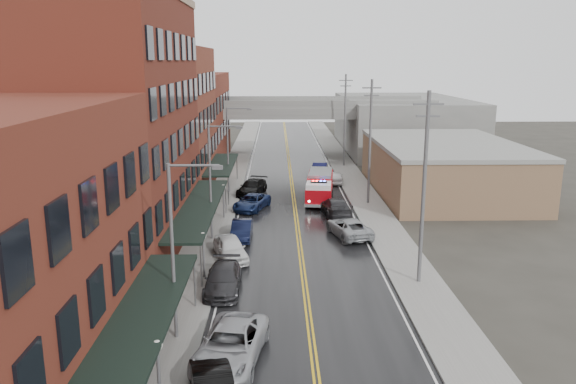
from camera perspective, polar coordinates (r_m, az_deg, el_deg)
name	(u,v)px	position (r m, az deg, el deg)	size (l,w,h in m)	color
road	(296,218)	(49.87, 0.84, -2.70)	(11.00, 160.00, 0.02)	black
sidewalk_left	(214,218)	(50.14, -7.54, -2.65)	(3.00, 160.00, 0.15)	slate
sidewalk_right	(378,217)	(50.64, 9.13, -2.55)	(3.00, 160.00, 0.15)	slate
curb_left	(233,218)	(49.98, -5.66, -2.65)	(0.30, 160.00, 0.15)	gray
curb_right	(360,217)	(50.37, 7.28, -2.57)	(0.30, 160.00, 0.15)	gray
brick_building_b	(117,127)	(42.79, -16.99, 6.36)	(9.00, 20.00, 18.00)	maroon
brick_building_c	(165,122)	(59.89, -12.42, 6.98)	(9.00, 15.00, 15.00)	brown
brick_building_far	(190,119)	(77.19, -9.89, 7.31)	(9.00, 20.00, 12.00)	maroon
tan_building	(444,169)	(61.60, 15.57, 2.27)	(14.00, 22.00, 5.00)	#835F46
right_far_block	(402,124)	(90.63, 11.47, 6.83)	(18.00, 30.00, 8.00)	slate
awning_0	(141,321)	(25.08, -14.73, -12.52)	(2.60, 16.00, 3.09)	black
awning_1	(200,206)	(42.70, -8.92, -1.46)	(2.60, 18.00, 3.09)	black
awning_2	(222,164)	(59.68, -6.72, 2.80)	(2.60, 13.00, 3.09)	black
globe_lamp_0	(158,359)	(23.42, -13.09, -16.23)	(0.44, 0.44, 3.12)	#59595B
globe_lamp_1	(203,245)	(36.09, -8.61, -5.31)	(0.44, 0.44, 3.12)	#59595B
globe_lamp_2	(223,194)	(49.48, -6.58, -0.16)	(0.44, 0.44, 3.12)	#59595B
street_lamp_0	(177,241)	(27.71, -11.20, -4.92)	(2.64, 0.22, 9.00)	#59595B
street_lamp_1	(213,175)	(43.05, -7.60, 1.71)	(2.64, 0.22, 9.00)	#59595B
street_lamp_2	(230,144)	(58.75, -5.91, 4.83)	(2.64, 0.22, 9.00)	#59595B
utility_pole_0	(424,186)	(34.91, 13.65, 0.62)	(1.80, 0.24, 12.00)	#59595B
utility_pole_1	(370,140)	(54.18, 8.34, 5.25)	(1.80, 0.24, 12.00)	#59595B
utility_pole_2	(345,119)	(73.84, 5.81, 7.42)	(1.80, 0.24, 12.00)	#59595B
overpass	(288,116)	(80.32, 0.05, 7.72)	(40.00, 10.00, 7.50)	slate
fire_truck	(320,186)	(55.72, 3.26, 0.59)	(3.83, 7.97, 2.82)	#9E070F
parked_car_left_2	(231,345)	(27.08, -5.85, -15.20)	(2.78, 6.03, 1.67)	#A4A6AC
parked_car_left_3	(223,279)	(34.67, -6.61, -8.79)	(2.11, 5.18, 1.50)	#2A2A2D
parked_car_left_4	(230,248)	(39.87, -5.87, -5.70)	(1.91, 4.75, 1.62)	silver
parked_car_left_5	(242,230)	(44.25, -4.72, -3.87)	(1.53, 4.39, 1.45)	black
parked_car_left_6	(252,202)	(52.80, -3.71, -1.04)	(2.35, 5.09, 1.41)	#13214A
parked_car_left_7	(252,187)	(58.63, -3.68, 0.47)	(2.18, 5.35, 1.55)	black
parked_car_right_0	(349,227)	(44.95, 6.20, -3.60)	(2.47, 5.37, 1.49)	#979A9E
parked_car_right_1	(336,207)	(50.95, 4.85, -1.48)	(2.24, 5.52, 1.60)	#29292B
parked_car_right_2	(336,177)	(64.10, 4.86, 1.49)	(1.67, 4.15, 1.41)	white
parked_car_right_3	(320,169)	(68.68, 3.28, 2.39)	(1.71, 4.91, 1.62)	black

